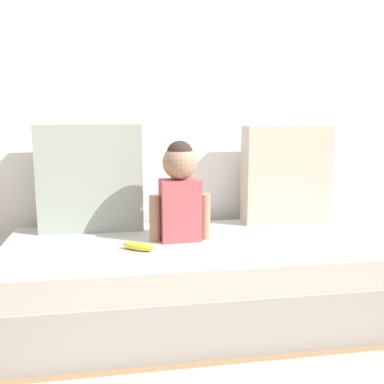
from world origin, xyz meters
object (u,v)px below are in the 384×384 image
toddler (180,189)px  banana (138,246)px  throw_pillow_left (91,178)px  throw_pillow_right (286,174)px  couch (202,279)px

toddler → banana: bearing=-146.5°
throw_pillow_left → throw_pillow_right: bearing=0.0°
throw_pillow_left → throw_pillow_right: size_ratio=1.02×
toddler → banana: toddler is taller
throw_pillow_left → toddler: size_ratio=1.15×
throw_pillow_left → banana: size_ratio=3.34×
throw_pillow_right → banana: throw_pillow_right is taller
throw_pillow_right → toddler: throw_pillow_right is taller
throw_pillow_left → toddler: 0.52m
toddler → banana: (-0.21, -0.14, -0.24)m
throw_pillow_right → toddler: size_ratio=1.12×
banana → toddler: bearing=33.5°
throw_pillow_left → banana: (0.23, -0.41, -0.26)m
couch → throw_pillow_left: throw_pillow_left is taller
throw_pillow_left → couch: bearing=-30.2°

